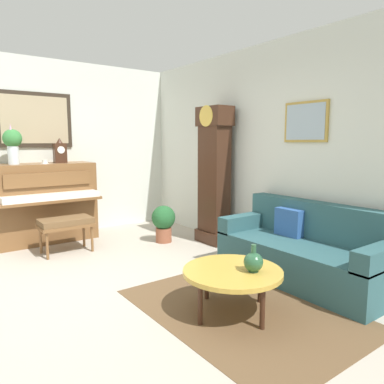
# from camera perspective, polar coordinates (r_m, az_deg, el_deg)

# --- Properties ---
(ground_plane) EXTENTS (6.40, 6.00, 0.10)m
(ground_plane) POSITION_cam_1_polar(r_m,az_deg,el_deg) (4.04, -14.42, -15.16)
(ground_plane) COLOR #B2A899
(wall_left) EXTENTS (0.13, 4.90, 2.80)m
(wall_left) POSITION_cam_1_polar(r_m,az_deg,el_deg) (6.22, -23.98, 6.26)
(wall_left) COLOR silver
(wall_left) RESTS_ON ground_plane
(wall_back) EXTENTS (5.30, 0.13, 2.80)m
(wall_back) POSITION_cam_1_polar(r_m,az_deg,el_deg) (5.10, 11.00, 6.50)
(wall_back) COLOR silver
(wall_back) RESTS_ON ground_plane
(area_rug) EXTENTS (2.10, 1.50, 0.01)m
(area_rug) POSITION_cam_1_polar(r_m,az_deg,el_deg) (3.51, 7.90, -17.74)
(area_rug) COLOR brown
(area_rug) RESTS_ON ground_plane
(piano) EXTENTS (0.87, 1.44, 1.19)m
(piano) POSITION_cam_1_polar(r_m,az_deg,el_deg) (5.95, -22.09, -1.50)
(piano) COLOR brown
(piano) RESTS_ON ground_plane
(piano_bench) EXTENTS (0.42, 0.70, 0.48)m
(piano_bench) POSITION_cam_1_polar(r_m,az_deg,el_deg) (5.27, -19.19, -4.71)
(piano_bench) COLOR brown
(piano_bench) RESTS_ON ground_plane
(grandfather_clock) EXTENTS (0.52, 0.34, 2.03)m
(grandfather_clock) POSITION_cam_1_polar(r_m,az_deg,el_deg) (5.41, 3.48, 2.05)
(grandfather_clock) COLOR #3D2316
(grandfather_clock) RESTS_ON ground_plane
(couch) EXTENTS (1.90, 0.80, 0.84)m
(couch) POSITION_cam_1_polar(r_m,az_deg,el_deg) (4.24, 17.30, -8.95)
(couch) COLOR #2D565B
(couch) RESTS_ON ground_plane
(coffee_table) EXTENTS (0.88, 0.88, 0.40)m
(coffee_table) POSITION_cam_1_polar(r_m,az_deg,el_deg) (3.29, 6.38, -12.48)
(coffee_table) COLOR gold
(coffee_table) RESTS_ON ground_plane
(mantel_clock) EXTENTS (0.13, 0.18, 0.38)m
(mantel_clock) POSITION_cam_1_polar(r_m,az_deg,el_deg) (5.95, -20.03, 5.97)
(mantel_clock) COLOR #3D2316
(mantel_clock) RESTS_ON piano
(flower_vase) EXTENTS (0.26, 0.26, 0.58)m
(flower_vase) POSITION_cam_1_polar(r_m,az_deg,el_deg) (5.79, -26.36, 7.01)
(flower_vase) COLOR silver
(flower_vase) RESTS_ON piano
(teacup) EXTENTS (0.12, 0.12, 0.06)m
(teacup) POSITION_cam_1_polar(r_m,az_deg,el_deg) (5.75, -22.10, 4.35)
(teacup) COLOR white
(teacup) RESTS_ON piano
(green_jug) EXTENTS (0.17, 0.17, 0.24)m
(green_jug) POSITION_cam_1_polar(r_m,az_deg,el_deg) (3.23, 9.61, -10.76)
(green_jug) COLOR #234C33
(green_jug) RESTS_ON coffee_table
(potted_plant) EXTENTS (0.36, 0.36, 0.56)m
(potted_plant) POSITION_cam_1_polar(r_m,az_deg,el_deg) (5.53, -4.49, -4.58)
(potted_plant) COLOR #935138
(potted_plant) RESTS_ON ground_plane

